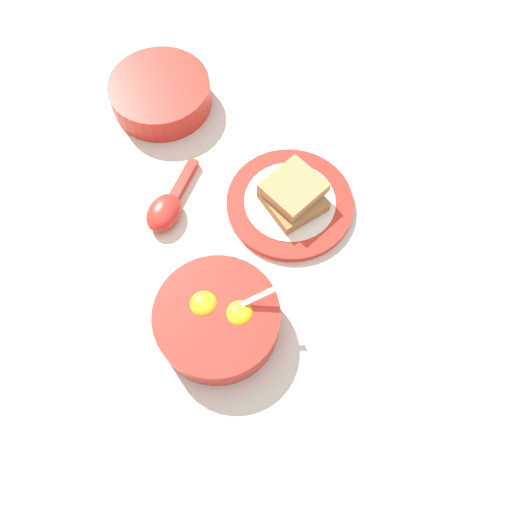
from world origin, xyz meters
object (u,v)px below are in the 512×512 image
Objects in this scene: toast_sandwich at (293,194)px; soup_spoon at (167,208)px; egg_bowl at (217,319)px; congee_bowl at (160,93)px; toast_plate at (290,203)px.

soup_spoon is (-0.03, 0.19, -0.02)m from toast_sandwich.
congee_bowl is at bearing 19.48° from egg_bowl.
toast_sandwich is at bearing -82.11° from soup_spoon.
toast_plate is 0.30m from congee_bowl.
soup_spoon is (-0.03, 0.19, 0.01)m from toast_plate.
congee_bowl is (0.19, 0.23, -0.01)m from toast_sandwich.
egg_bowl reaches higher than soup_spoon.
soup_spoon is at bearing -169.36° from congee_bowl.
egg_bowl is 0.20m from soup_spoon.
toast_sandwich is at bearing -86.18° from toast_plate.
toast_sandwich is 0.19m from soup_spoon.
egg_bowl is at bearing 154.76° from toast_sandwich.
toast_sandwich is 0.72× the size of congee_bowl.
congee_bowl is (0.19, 0.23, 0.02)m from toast_plate.
soup_spoon is at bearing 97.98° from toast_plate.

